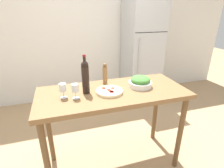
% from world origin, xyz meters
% --- Properties ---
extents(ground_plane, '(14.00, 14.00, 0.00)m').
position_xyz_m(ground_plane, '(0.00, 0.00, 0.00)').
color(ground_plane, tan).
extents(wall_back, '(6.40, 0.08, 2.60)m').
position_xyz_m(wall_back, '(-0.00, 1.92, 1.30)').
color(wall_back, silver).
rests_on(wall_back, ground_plane).
extents(refrigerator, '(0.62, 0.70, 1.88)m').
position_xyz_m(refrigerator, '(1.05, 1.53, 0.94)').
color(refrigerator, '#B7BCC1').
rests_on(refrigerator, ground_plane).
extents(prep_counter, '(1.48, 0.64, 0.95)m').
position_xyz_m(prep_counter, '(0.00, 0.00, 0.83)').
color(prep_counter, brown).
rests_on(prep_counter, ground_plane).
extents(wine_bottle, '(0.07, 0.07, 0.38)m').
position_xyz_m(wine_bottle, '(-0.26, 0.03, 1.12)').
color(wine_bottle, black).
rests_on(wine_bottle, prep_counter).
extents(wine_glass_near, '(0.06, 0.06, 0.14)m').
position_xyz_m(wine_glass_near, '(-0.37, -0.05, 1.04)').
color(wine_glass_near, silver).
rests_on(wine_glass_near, prep_counter).
extents(wine_glass_far, '(0.06, 0.06, 0.14)m').
position_xyz_m(wine_glass_far, '(-0.48, -0.01, 1.04)').
color(wine_glass_far, silver).
rests_on(wine_glass_far, prep_counter).
extents(pepper_mill, '(0.05, 0.05, 0.23)m').
position_xyz_m(pepper_mill, '(-0.03, 0.20, 1.06)').
color(pepper_mill, olive).
rests_on(pepper_mill, prep_counter).
extents(salad_bowl, '(0.24, 0.24, 0.12)m').
position_xyz_m(salad_bowl, '(0.30, 0.01, 1.00)').
color(salad_bowl, white).
rests_on(salad_bowl, prep_counter).
extents(homemade_pizza, '(0.26, 0.26, 0.03)m').
position_xyz_m(homemade_pizza, '(-0.05, -0.03, 0.96)').
color(homemade_pizza, beige).
rests_on(homemade_pizza, prep_counter).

